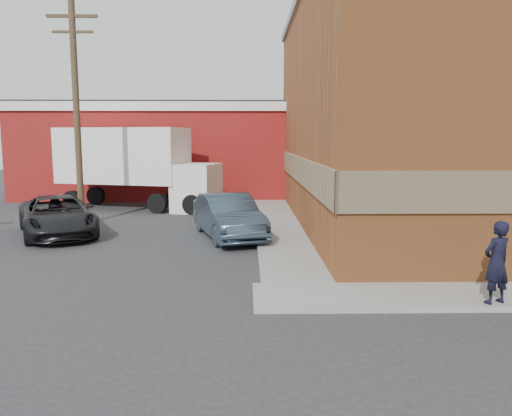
% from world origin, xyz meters
% --- Properties ---
extents(ground, '(90.00, 90.00, 0.00)m').
position_xyz_m(ground, '(0.00, 0.00, 0.00)').
color(ground, '#28282B').
rests_on(ground, ground).
extents(brick_building, '(14.25, 18.25, 9.36)m').
position_xyz_m(brick_building, '(8.50, 9.00, 4.68)').
color(brick_building, '#AD5C2C').
rests_on(brick_building, ground).
extents(sidewalk_west, '(1.80, 18.00, 0.12)m').
position_xyz_m(sidewalk_west, '(0.60, 9.00, 0.06)').
color(sidewalk_west, gray).
rests_on(sidewalk_west, ground).
extents(warehouse, '(16.30, 8.30, 5.60)m').
position_xyz_m(warehouse, '(-6.00, 20.00, 2.81)').
color(warehouse, maroon).
rests_on(warehouse, ground).
extents(utility_pole, '(2.00, 0.26, 9.00)m').
position_xyz_m(utility_pole, '(-7.50, 9.00, 4.75)').
color(utility_pole, brown).
rests_on(utility_pole, ground).
extents(man, '(0.75, 0.63, 1.75)m').
position_xyz_m(man, '(4.56, -1.55, 1.00)').
color(man, black).
rests_on(man, sidewalk_south).
extents(sedan, '(2.97, 5.05, 1.57)m').
position_xyz_m(sedan, '(-1.30, 6.03, 0.79)').
color(sedan, '#334456').
rests_on(sedan, ground).
extents(suv_a, '(4.44, 5.71, 1.44)m').
position_xyz_m(suv_a, '(-7.61, 6.62, 0.72)').
color(suv_a, black).
rests_on(suv_a, ground).
extents(box_truck, '(8.55, 4.53, 4.05)m').
position_xyz_m(box_truck, '(-6.08, 13.41, 2.33)').
color(box_truck, white).
rests_on(box_truck, ground).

